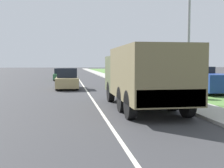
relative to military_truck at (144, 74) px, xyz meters
The scene contains 10 objects.
ground_plane 26.82m from the military_truck, 94.32° to the left, with size 180.00×180.00×0.00m, color #38383A.
lane_centre_stripe 26.82m from the military_truck, 94.32° to the left, with size 0.12×120.00×0.00m.
sidewalk_right 26.85m from the military_truck, 84.69° to the left, with size 1.80×120.00×0.12m.
grass_strip_right 27.61m from the military_truck, 75.54° to the left, with size 7.00×120.00×0.02m.
military_truck is the anchor object (origin of this frame).
car_nearest_ahead 11.17m from the military_truck, 108.17° to the left, with size 1.77×4.07×1.68m.
car_second_ahead 22.75m from the military_truck, 100.55° to the left, with size 1.89×4.07×1.44m.
pickup_truck 8.63m from the military_truck, 45.13° to the left, with size 2.05×5.00×1.80m.
lamp_post 4.40m from the military_truck, 28.62° to the left, with size 1.69×0.24×8.14m.
utility_box 5.15m from the military_truck, 33.42° to the left, with size 0.55×0.45×0.70m.
Camera 1 is at (-1.38, 1.00, 2.10)m, focal length 45.00 mm.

